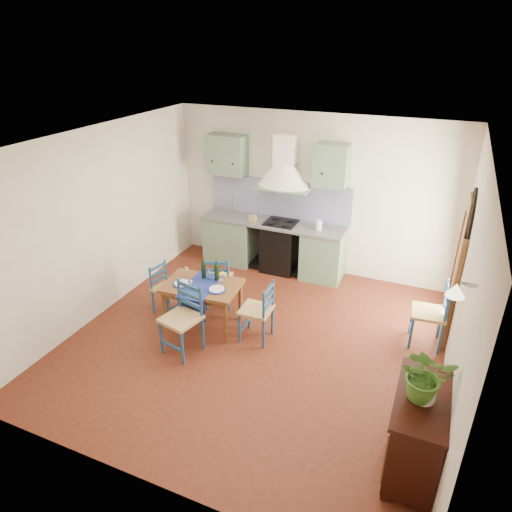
# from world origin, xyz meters

# --- Properties ---
(floor) EXTENTS (5.00, 5.00, 0.00)m
(floor) POSITION_xyz_m (0.00, 0.00, 0.00)
(floor) COLOR #3F1A0D
(floor) RESTS_ON ground
(back_wall) EXTENTS (5.00, 0.96, 2.80)m
(back_wall) POSITION_xyz_m (-0.47, 2.29, 1.05)
(back_wall) COLOR silver
(back_wall) RESTS_ON ground
(right_wall) EXTENTS (0.26, 5.00, 2.80)m
(right_wall) POSITION_xyz_m (2.50, 0.28, 1.34)
(right_wall) COLOR silver
(right_wall) RESTS_ON ground
(left_wall) EXTENTS (0.04, 5.00, 2.80)m
(left_wall) POSITION_xyz_m (-2.50, 0.00, 1.40)
(left_wall) COLOR silver
(left_wall) RESTS_ON ground
(ceiling) EXTENTS (5.00, 5.00, 0.01)m
(ceiling) POSITION_xyz_m (0.00, 0.00, 2.80)
(ceiling) COLOR silver
(ceiling) RESTS_ON back_wall
(dining_table) EXTENTS (1.14, 0.88, 1.01)m
(dining_table) POSITION_xyz_m (-0.86, 0.07, 0.61)
(dining_table) COLOR brown
(dining_table) RESTS_ON ground
(chair_near) EXTENTS (0.55, 0.55, 0.99)m
(chair_near) POSITION_xyz_m (-0.81, -0.57, 0.51)
(chair_near) COLOR navy
(chair_near) RESTS_ON ground
(chair_far) EXTENTS (0.53, 0.53, 0.89)m
(chair_far) POSITION_xyz_m (-0.90, 0.64, 0.46)
(chair_far) COLOR navy
(chair_far) RESTS_ON ground
(chair_left) EXTENTS (0.44, 0.44, 0.80)m
(chair_left) POSITION_xyz_m (-1.57, 0.16, 0.41)
(chair_left) COLOR navy
(chair_left) RESTS_ON ground
(chair_right) EXTENTS (0.43, 0.43, 0.90)m
(chair_right) POSITION_xyz_m (0.02, 0.07, 0.46)
(chair_right) COLOR navy
(chair_right) RESTS_ON ground
(chair_spare) EXTENTS (0.48, 0.48, 0.96)m
(chair_spare) POSITION_xyz_m (2.23, 0.89, 0.49)
(chair_spare) COLOR navy
(chair_spare) RESTS_ON ground
(sideboard) EXTENTS (0.50, 1.05, 0.94)m
(sideboard) POSITION_xyz_m (2.26, -1.32, 0.51)
(sideboard) COLOR black
(sideboard) RESTS_ON ground
(potted_plant) EXTENTS (0.57, 0.53, 0.52)m
(potted_plant) POSITION_xyz_m (2.24, -1.35, 1.20)
(potted_plant) COLOR #3A6B20
(potted_plant) RESTS_ON sideboard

